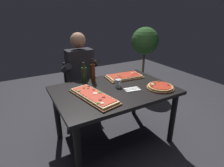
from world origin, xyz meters
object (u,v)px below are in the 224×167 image
object	(u,v)px
oil_bottle_amber	(84,74)
pizza_round_far	(160,87)
wine_bottle_dark	(93,72)
diner_chair	(80,86)
seated_diner	(81,73)
pizza_rectangular_left	(94,96)
potted_plant_corner	(145,47)
dining_table	(114,96)
tumbler_near_camera	(118,84)
pizza_rectangular_front	(124,76)

from	to	relation	value
oil_bottle_amber	pizza_round_far	bearing A→B (deg)	-43.56
wine_bottle_dark	diner_chair	world-z (taller)	wine_bottle_dark
pizza_round_far	seated_diner	bearing A→B (deg)	121.81
pizza_rectangular_left	diner_chair	bearing A→B (deg)	79.72
seated_diner	potted_plant_corner	distance (m)	1.62
dining_table	pizza_round_far	distance (m)	0.56
pizza_round_far	wine_bottle_dark	size ratio (longest dim) A/B	1.05
oil_bottle_amber	tumbler_near_camera	xyz separation A→B (m)	(0.29, -0.37, -0.06)
tumbler_near_camera	diner_chair	bearing A→B (deg)	104.16
pizza_round_far	oil_bottle_amber	distance (m)	0.97
dining_table	potted_plant_corner	bearing A→B (deg)	39.67
tumbler_near_camera	pizza_rectangular_left	bearing A→B (deg)	-162.08
tumbler_near_camera	pizza_rectangular_front	bearing A→B (deg)	43.75
wine_bottle_dark	oil_bottle_amber	xyz separation A→B (m)	(-0.10, 0.05, -0.02)
pizza_rectangular_front	wine_bottle_dark	size ratio (longest dim) A/B	1.67
tumbler_near_camera	diner_chair	size ratio (longest dim) A/B	0.11
wine_bottle_dark	diner_chair	distance (m)	0.63
pizza_rectangular_front	seated_diner	xyz separation A→B (m)	(-0.46, 0.48, -0.02)
pizza_rectangular_left	seated_diner	xyz separation A→B (m)	(0.17, 0.83, -0.02)
dining_table	pizza_rectangular_left	size ratio (longest dim) A/B	2.08
pizza_round_far	seated_diner	size ratio (longest dim) A/B	0.24
pizza_rectangular_front	pizza_rectangular_left	distance (m)	0.72
dining_table	diner_chair	world-z (taller)	diner_chair
pizza_round_far	tumbler_near_camera	size ratio (longest dim) A/B	3.32
wine_bottle_dark	diner_chair	size ratio (longest dim) A/B	0.35
pizza_round_far	tumbler_near_camera	distance (m)	0.51
pizza_rectangular_front	wine_bottle_dark	world-z (taller)	wine_bottle_dark
oil_bottle_amber	potted_plant_corner	distance (m)	1.80
dining_table	tumbler_near_camera	bearing A→B (deg)	19.25
wine_bottle_dark	tumbler_near_camera	xyz separation A→B (m)	(0.19, -0.32, -0.08)
wine_bottle_dark	seated_diner	xyz separation A→B (m)	(-0.02, 0.39, -0.12)
pizza_rectangular_left	potted_plant_corner	size ratio (longest dim) A/B	0.51
dining_table	wine_bottle_dark	size ratio (longest dim) A/B	4.54
diner_chair	seated_diner	world-z (taller)	seated_diner
pizza_rectangular_front	pizza_rectangular_left	bearing A→B (deg)	-150.27
diner_chair	oil_bottle_amber	bearing A→B (deg)	-99.75
pizza_rectangular_front	pizza_round_far	distance (m)	0.55
pizza_rectangular_left	wine_bottle_dark	bearing A→B (deg)	66.18
wine_bottle_dark	pizza_rectangular_left	bearing A→B (deg)	-113.82
pizza_round_far	tumbler_near_camera	bearing A→B (deg)	144.72
pizza_rectangular_left	oil_bottle_amber	world-z (taller)	oil_bottle_amber
wine_bottle_dark	pizza_rectangular_front	bearing A→B (deg)	-11.35
dining_table	tumbler_near_camera	distance (m)	0.16
wine_bottle_dark	diner_chair	bearing A→B (deg)	92.65
pizza_round_far	seated_diner	xyz separation A→B (m)	(-0.62, 1.00, -0.02)
pizza_round_far	pizza_rectangular_front	bearing A→B (deg)	107.53
pizza_rectangular_left	wine_bottle_dark	distance (m)	0.50
pizza_rectangular_left	seated_diner	distance (m)	0.85
pizza_rectangular_left	potted_plant_corner	bearing A→B (deg)	36.38
pizza_rectangular_front	diner_chair	xyz separation A→B (m)	(-0.46, 0.60, -0.27)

